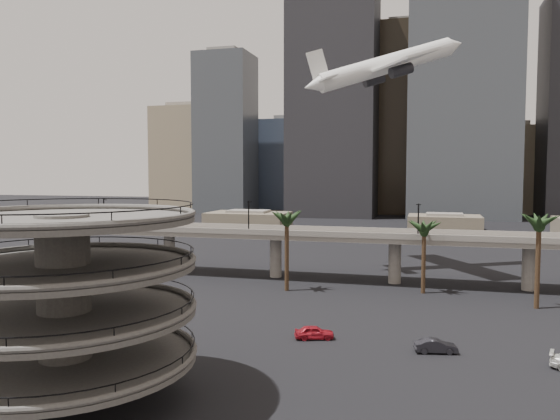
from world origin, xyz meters
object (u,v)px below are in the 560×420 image
(car_a, at_px, (314,332))
(car_b, at_px, (436,346))
(parking_ramp, at_px, (64,290))
(airborne_jet, at_px, (386,66))
(overpass, at_px, (334,240))

(car_a, xyz_separation_m, car_b, (13.85, -1.38, -0.04))
(parking_ramp, xyz_separation_m, airborne_jet, (20.85, 73.44, 31.19))
(airborne_jet, relative_size, car_b, 7.02)
(car_b, bearing_deg, airborne_jet, -1.42)
(airborne_jet, bearing_deg, car_a, -126.17)
(car_b, bearing_deg, car_a, 72.13)
(parking_ramp, bearing_deg, car_b, 35.53)
(overpass, relative_size, airborne_jet, 4.02)
(parking_ramp, height_order, overpass, parking_ramp)
(overpass, height_order, car_b, overpass)
(parking_ramp, distance_m, airborne_jet, 82.47)
(parking_ramp, relative_size, car_a, 4.75)
(airborne_jet, height_order, car_a, airborne_jet)
(overpass, height_order, car_a, overpass)
(car_b, bearing_deg, overpass, 13.25)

